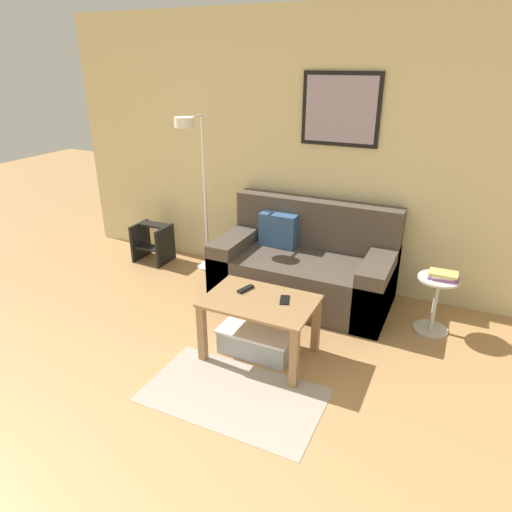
% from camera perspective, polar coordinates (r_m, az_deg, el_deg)
% --- Properties ---
extents(wall_back, '(5.60, 0.09, 2.55)m').
position_cam_1_polar(wall_back, '(4.42, 8.10, 12.50)').
color(wall_back, beige).
rests_on(wall_back, ground_plane).
extents(area_rug, '(1.21, 0.69, 0.01)m').
position_cam_1_polar(area_rug, '(3.25, -2.86, -16.94)').
color(area_rug, '#A39989').
rests_on(area_rug, ground_plane).
extents(couch, '(1.61, 0.84, 0.89)m').
position_cam_1_polar(couch, '(4.31, 6.08, -1.41)').
color(couch, '#4C4238').
rests_on(couch, ground_plane).
extents(coffee_table, '(0.81, 0.54, 0.48)m').
position_cam_1_polar(coffee_table, '(3.41, 0.49, -7.05)').
color(coffee_table, '#997047').
rests_on(coffee_table, ground_plane).
extents(storage_bin, '(0.58, 0.36, 0.20)m').
position_cam_1_polar(storage_bin, '(3.60, 0.30, -10.34)').
color(storage_bin, '#9EA3A8').
rests_on(storage_bin, ground_plane).
extents(floor_lamp, '(0.24, 0.51, 1.62)m').
position_cam_1_polar(floor_lamp, '(4.56, -7.61, 10.23)').
color(floor_lamp, white).
rests_on(floor_lamp, ground_plane).
extents(side_table, '(0.33, 0.33, 0.49)m').
position_cam_1_polar(side_table, '(4.03, 21.53, -5.03)').
color(side_table, silver).
rests_on(side_table, ground_plane).
extents(book_stack, '(0.23, 0.17, 0.06)m').
position_cam_1_polar(book_stack, '(3.93, 22.40, -2.27)').
color(book_stack, '#8C4C93').
rests_on(book_stack, side_table).
extents(remote_control, '(0.08, 0.16, 0.02)m').
position_cam_1_polar(remote_control, '(3.49, -1.31, -4.14)').
color(remote_control, black).
rests_on(remote_control, coffee_table).
extents(cell_phone, '(0.11, 0.15, 0.01)m').
position_cam_1_polar(cell_phone, '(3.35, 3.59, -5.50)').
color(cell_phone, black).
rests_on(cell_phone, coffee_table).
extents(step_stool, '(0.37, 0.32, 0.42)m').
position_cam_1_polar(step_stool, '(5.22, -12.80, 1.75)').
color(step_stool, black).
rests_on(step_stool, ground_plane).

